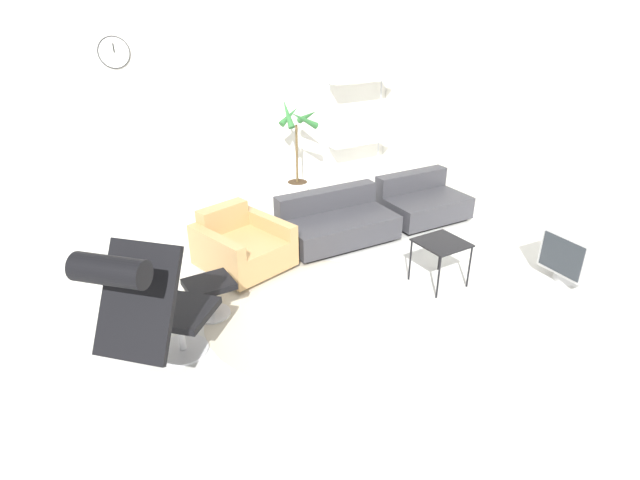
# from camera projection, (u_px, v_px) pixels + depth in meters

# --- Properties ---
(ground_plane) EXTENTS (12.00, 12.00, 0.00)m
(ground_plane) POSITION_uv_depth(u_px,v_px,m) (324.00, 291.00, 5.27)
(ground_plane) COLOR silver
(wall_back) EXTENTS (12.00, 0.09, 2.80)m
(wall_back) POSITION_uv_depth(u_px,v_px,m) (209.00, 107.00, 7.07)
(wall_back) COLOR silver
(wall_back) RESTS_ON ground_plane
(wall_right) EXTENTS (0.06, 12.00, 2.80)m
(wall_right) POSITION_uv_depth(u_px,v_px,m) (544.00, 124.00, 6.14)
(wall_right) COLOR silver
(wall_right) RESTS_ON ground_plane
(round_rug) EXTENTS (2.16, 2.16, 0.01)m
(round_rug) POSITION_uv_depth(u_px,v_px,m) (315.00, 312.00, 4.92)
(round_rug) COLOR #BCB29E
(round_rug) RESTS_ON ground_plane
(lounge_chair) EXTENTS (1.14, 1.13, 1.29)m
(lounge_chair) POSITION_uv_depth(u_px,v_px,m) (146.00, 300.00, 3.71)
(lounge_chair) COLOR #BCBCC1
(lounge_chair) RESTS_ON ground_plane
(ottoman) EXTENTS (0.44, 0.37, 0.37)m
(ottoman) POSITION_uv_depth(u_px,v_px,m) (210.00, 291.00, 4.77)
(ottoman) COLOR #BCBCC1
(ottoman) RESTS_ON ground_plane
(armchair_red) EXTENTS (1.05, 1.09, 0.67)m
(armchair_red) POSITION_uv_depth(u_px,v_px,m) (242.00, 248.00, 5.63)
(armchair_red) COLOR silver
(armchair_red) RESTS_ON ground_plane
(couch_low) EXTENTS (1.43, 0.85, 0.61)m
(couch_low) POSITION_uv_depth(u_px,v_px,m) (336.00, 224.00, 6.30)
(couch_low) COLOR black
(couch_low) RESTS_ON ground_plane
(couch_second) EXTENTS (1.15, 0.84, 0.61)m
(couch_second) POSITION_uv_depth(u_px,v_px,m) (421.00, 203.00, 6.94)
(couch_second) COLOR black
(couch_second) RESTS_ON ground_plane
(side_table) EXTENTS (0.48, 0.48, 0.50)m
(side_table) POSITION_uv_depth(u_px,v_px,m) (441.00, 246.00, 5.23)
(side_table) COLOR black
(side_table) RESTS_ON ground_plane
(crt_television) EXTENTS (0.46, 0.58, 0.58)m
(crt_television) POSITION_uv_depth(u_px,v_px,m) (574.00, 254.00, 5.34)
(crt_television) COLOR #B7B7B7
(crt_television) RESTS_ON ground_plane
(potted_plant) EXTENTS (0.52, 0.53, 1.53)m
(potted_plant) POSITION_uv_depth(u_px,v_px,m) (298.00, 162.00, 7.54)
(potted_plant) COLOR silver
(potted_plant) RESTS_ON ground_plane
(shelf_unit) EXTENTS (1.09, 0.28, 1.99)m
(shelf_unit) POSITION_uv_depth(u_px,v_px,m) (363.00, 112.00, 8.19)
(shelf_unit) COLOR #BCBCC1
(shelf_unit) RESTS_ON ground_plane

